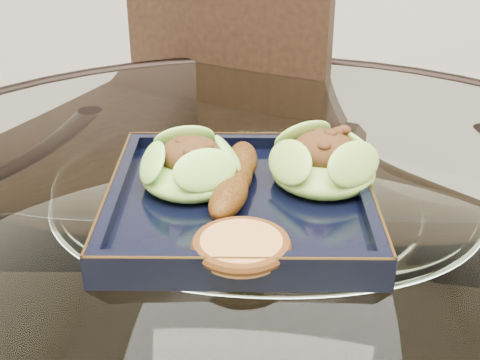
# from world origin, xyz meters

# --- Properties ---
(dining_table) EXTENTS (1.13, 1.13, 0.77)m
(dining_table) POSITION_xyz_m (-0.00, -0.00, 0.60)
(dining_table) COLOR white
(dining_table) RESTS_ON ground
(dining_chair) EXTENTS (0.50, 0.50, 0.91)m
(dining_chair) POSITION_xyz_m (-0.15, 0.41, 0.51)
(dining_chair) COLOR #321E10
(dining_chair) RESTS_ON ground
(navy_plate) EXTENTS (0.30, 0.30, 0.02)m
(navy_plate) POSITION_xyz_m (-0.03, 0.00, 0.77)
(navy_plate) COLOR black
(navy_plate) RESTS_ON dining_table
(lettuce_wrap_left) EXTENTS (0.11, 0.11, 0.04)m
(lettuce_wrap_left) POSITION_xyz_m (-0.08, 0.02, 0.80)
(lettuce_wrap_left) COLOR #71AE32
(lettuce_wrap_left) RESTS_ON navy_plate
(lettuce_wrap_right) EXTENTS (0.14, 0.14, 0.04)m
(lettuce_wrap_right) POSITION_xyz_m (0.06, 0.05, 0.80)
(lettuce_wrap_right) COLOR olive
(lettuce_wrap_right) RESTS_ON navy_plate
(roasted_plantain) EXTENTS (0.04, 0.16, 0.03)m
(roasted_plantain) POSITION_xyz_m (-0.03, 0.02, 0.80)
(roasted_plantain) COLOR #66340A
(roasted_plantain) RESTS_ON navy_plate
(crumb_patty) EXTENTS (0.09, 0.09, 0.01)m
(crumb_patty) POSITION_xyz_m (-0.01, -0.10, 0.79)
(crumb_patty) COLOR #CA7F43
(crumb_patty) RESTS_ON navy_plate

